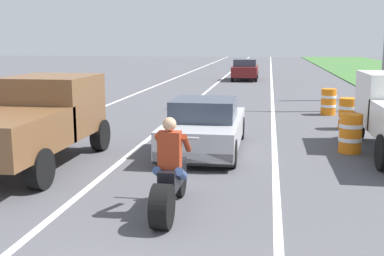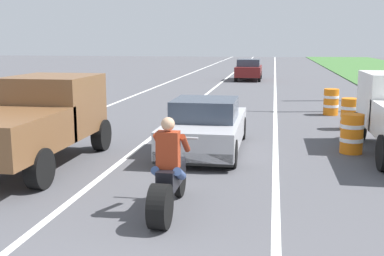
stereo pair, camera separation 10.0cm
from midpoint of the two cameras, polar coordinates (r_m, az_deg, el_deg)
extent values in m
cube|color=white|center=(24.36, -7.75, 3.73)|extent=(0.14, 120.00, 0.01)
cube|color=white|center=(23.32, 9.47, 3.39)|extent=(0.14, 120.00, 0.01)
cube|color=white|center=(23.58, 0.67, 3.60)|extent=(0.14, 120.00, 0.01)
cylinder|color=black|center=(7.31, -4.00, -9.35)|extent=(0.28, 0.69, 0.69)
cylinder|color=black|center=(8.76, -1.69, -6.18)|extent=(0.12, 0.63, 0.63)
cube|color=black|center=(7.99, -2.68, -5.61)|extent=(0.28, 1.10, 0.36)
cylinder|color=#B2B2B7|center=(8.59, -1.80, -3.98)|extent=(0.08, 0.36, 0.73)
cylinder|color=#A5A5AA|center=(8.47, -1.85, -1.20)|extent=(0.70, 0.05, 0.05)
cube|color=#993319|center=(7.66, -3.06, -2.62)|extent=(0.36, 0.24, 0.60)
sphere|color=tan|center=(7.57, -3.09, 0.48)|extent=(0.22, 0.22, 0.22)
cylinder|color=#384C7A|center=(7.82, -4.28, -5.38)|extent=(0.14, 0.47, 0.32)
cylinder|color=#993319|center=(7.98, -4.16, -1.73)|extent=(0.10, 0.51, 0.40)
cylinder|color=#384C7A|center=(7.75, -1.68, -5.50)|extent=(0.14, 0.47, 0.32)
cylinder|color=#993319|center=(7.89, -1.04, -1.84)|extent=(0.10, 0.51, 0.40)
cube|color=#B7B7BC|center=(12.31, 1.36, -0.27)|extent=(1.80, 4.30, 0.64)
cube|color=#333D4C|center=(12.02, 1.24, 2.27)|extent=(1.56, 1.70, 0.52)
cube|color=black|center=(10.39, -0.18, -3.65)|extent=(1.76, 0.20, 0.28)
cylinder|color=black|center=(14.03, -0.99, 0.19)|extent=(0.24, 0.64, 0.64)
cylinder|color=black|center=(13.84, 5.54, 0.00)|extent=(0.24, 0.64, 0.64)
cylinder|color=black|center=(10.96, -3.94, -2.75)|extent=(0.24, 0.64, 0.64)
cylinder|color=black|center=(10.72, 4.44, -3.06)|extent=(0.24, 0.64, 0.64)
cube|color=brown|center=(12.05, -16.49, 2.69)|extent=(1.90, 2.10, 1.40)
cube|color=#333D4C|center=(12.32, -15.89, 4.68)|extent=(1.67, 0.29, 0.57)
cube|color=brown|center=(10.14, -21.85, -0.76)|extent=(1.90, 2.70, 0.80)
cylinder|color=black|center=(13.28, -18.21, -0.57)|extent=(0.28, 0.80, 0.80)
cylinder|color=black|center=(12.58, -11.14, -0.83)|extent=(0.28, 0.80, 0.80)
cylinder|color=black|center=(9.59, -18.06, -4.68)|extent=(0.28, 0.80, 0.80)
cylinder|color=black|center=(14.45, 19.00, 0.24)|extent=(0.28, 0.80, 0.80)
cylinder|color=orange|center=(12.68, 18.22, -0.61)|extent=(0.56, 0.56, 1.00)
cylinder|color=white|center=(12.65, 18.27, 0.28)|extent=(0.58, 0.58, 0.10)
cylinder|color=white|center=(12.71, 18.18, -1.28)|extent=(0.58, 0.58, 0.10)
cylinder|color=orange|center=(16.07, 17.95, 1.65)|extent=(0.56, 0.56, 1.00)
cylinder|color=white|center=(16.04, 17.99, 2.35)|extent=(0.58, 0.58, 0.10)
cylinder|color=white|center=(16.09, 17.92, 1.12)|extent=(0.58, 0.58, 0.10)
cylinder|color=orange|center=(18.96, 15.86, 3.04)|extent=(0.56, 0.56, 1.00)
cylinder|color=white|center=(18.94, 15.89, 3.64)|extent=(0.58, 0.58, 0.10)
cylinder|color=white|center=(18.98, 15.84, 2.59)|extent=(0.58, 0.58, 0.10)
cube|color=maroon|center=(34.51, 6.30, 6.80)|extent=(1.76, 4.00, 0.70)
cube|color=#333D4C|center=(34.28, 6.30, 7.78)|extent=(1.56, 2.00, 0.50)
cylinder|color=black|center=(35.98, 5.12, 6.41)|extent=(0.20, 0.60, 0.60)
cylinder|color=black|center=(35.90, 7.69, 6.35)|extent=(0.20, 0.60, 0.60)
cylinder|color=black|center=(33.19, 4.78, 6.07)|extent=(0.20, 0.60, 0.60)
cylinder|color=black|center=(33.11, 7.55, 6.01)|extent=(0.20, 0.60, 0.60)
camera|label=1|loc=(0.05, -90.29, -0.05)|focal=44.58mm
camera|label=2|loc=(0.05, 89.71, 0.05)|focal=44.58mm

